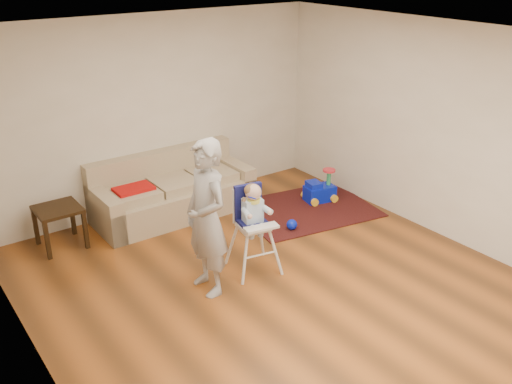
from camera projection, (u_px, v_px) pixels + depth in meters
ground at (277, 286)px, 6.35m from camera, size 5.50×5.50×0.00m
room_envelope at (249, 112)px, 5.99m from camera, size 5.04×5.52×2.72m
sofa at (173, 187)px, 7.86m from camera, size 2.20×0.90×0.85m
side_table at (60, 227)px, 7.09m from camera, size 0.53×0.53×0.53m
area_rug at (306, 209)px, 8.18m from camera, size 2.07×1.69×0.01m
ride_on_toy at (320, 185)px, 8.35m from camera, size 0.48×0.39×0.47m
toy_ball at (292, 225)px, 7.55m from camera, size 0.14×0.14×0.14m
high_chair at (253, 229)px, 6.47m from camera, size 0.59×0.59×1.08m
adult at (207, 218)px, 5.95m from camera, size 0.42×0.63×1.73m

